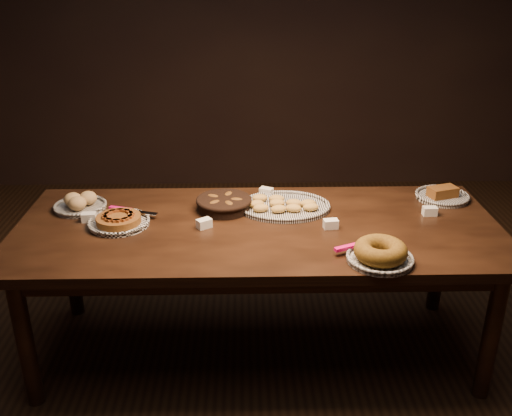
{
  "coord_description": "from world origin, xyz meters",
  "views": [
    {
      "loc": [
        -0.07,
        -2.55,
        1.97
      ],
      "look_at": [
        -0.01,
        0.05,
        0.82
      ],
      "focal_mm": 40.0,
      "sensor_mm": 36.0,
      "label": 1
    }
  ],
  "objects_px": {
    "buffet_table": "(258,238)",
    "apple_tart_plate": "(119,221)",
    "bundt_cake_plate": "(380,253)",
    "madeleine_platter": "(284,206)"
  },
  "relations": [
    {
      "from": "apple_tart_plate",
      "to": "bundt_cake_plate",
      "type": "xyz_separation_m",
      "value": [
        1.21,
        -0.4,
        0.02
      ]
    },
    {
      "from": "buffet_table",
      "to": "bundt_cake_plate",
      "type": "xyz_separation_m",
      "value": [
        0.52,
        -0.38,
        0.11
      ]
    },
    {
      "from": "buffet_table",
      "to": "bundt_cake_plate",
      "type": "bearing_deg",
      "value": -36.12
    },
    {
      "from": "bundt_cake_plate",
      "to": "madeleine_platter",
      "type": "bearing_deg",
      "value": 120.55
    },
    {
      "from": "buffet_table",
      "to": "apple_tart_plate",
      "type": "bearing_deg",
      "value": 178.42
    },
    {
      "from": "buffet_table",
      "to": "apple_tart_plate",
      "type": "xyz_separation_m",
      "value": [
        -0.69,
        0.02,
        0.1
      ]
    },
    {
      "from": "madeleine_platter",
      "to": "bundt_cake_plate",
      "type": "relative_size",
      "value": 1.41
    },
    {
      "from": "bundt_cake_plate",
      "to": "buffet_table",
      "type": "bearing_deg",
      "value": 140.85
    },
    {
      "from": "madeleine_platter",
      "to": "bundt_cake_plate",
      "type": "xyz_separation_m",
      "value": [
        0.38,
        -0.57,
        0.02
      ]
    },
    {
      "from": "bundt_cake_plate",
      "to": "apple_tart_plate",
      "type": "bearing_deg",
      "value": 158.73
    }
  ]
}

